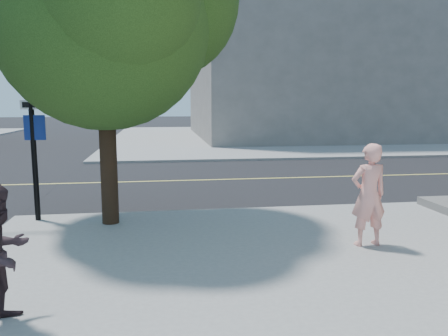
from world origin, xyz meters
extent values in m
plane|color=black|center=(0.00, 0.00, 0.00)|extent=(140.00, 140.00, 0.00)
cube|color=black|center=(0.00, 4.50, 0.01)|extent=(140.00, 9.00, 0.01)
cube|color=gray|center=(13.50, 21.50, 0.06)|extent=(29.00, 25.00, 0.12)
cube|color=slate|center=(14.00, 22.00, 7.12)|extent=(18.00, 16.00, 14.00)
imported|color=#FAA196|center=(5.72, -3.01, 1.01)|extent=(0.68, 0.48, 1.79)
imported|color=#2C2025|center=(0.41, -5.01, 0.92)|extent=(0.89, 0.97, 1.61)
cylinder|color=black|center=(1.15, -0.88, 1.84)|extent=(0.34, 0.34, 3.43)
sphere|color=#2B4F19|center=(1.15, -0.88, 4.13)|extent=(4.20, 4.20, 4.20)
sphere|color=#2B4F19|center=(2.30, -0.31, 4.70)|extent=(3.24, 3.24, 3.24)
cylinder|color=black|center=(-0.40, -0.42, 2.07)|extent=(0.11, 0.11, 3.91)
cube|color=white|center=(-0.35, -0.44, 2.54)|extent=(0.51, 0.04, 0.19)
cube|color=navy|center=(-0.35, -0.44, 2.07)|extent=(0.42, 0.04, 0.51)
imported|color=black|center=(-0.40, -0.42, 3.28)|extent=(0.15, 0.19, 0.93)
camera|label=1|loc=(2.18, -10.05, 2.60)|focal=35.65mm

